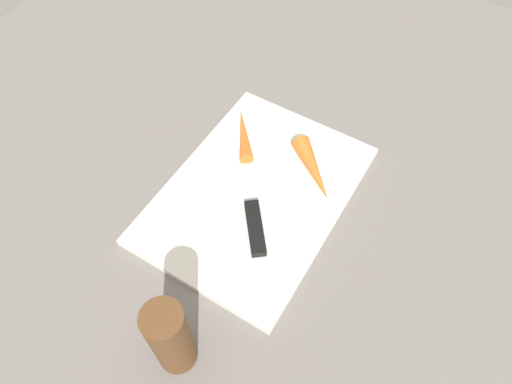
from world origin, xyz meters
name	(u,v)px	position (x,y,z in m)	size (l,w,h in m)	color
ground_plane	(256,196)	(0.00, 0.00, 0.00)	(1.40, 1.40, 0.00)	slate
cutting_board	(256,194)	(0.00, 0.00, 0.01)	(0.36, 0.26, 0.01)	silver
knife	(254,220)	(0.05, 0.03, 0.02)	(0.17, 0.14, 0.01)	#B7B7BC
carrot_long	(314,169)	(-0.08, 0.06, 0.03)	(0.03, 0.03, 0.12)	orange
carrot_short	(244,134)	(-0.08, -0.07, 0.02)	(0.02, 0.02, 0.11)	orange
pepper_grinder	(171,338)	(0.26, 0.04, 0.07)	(0.05, 0.05, 0.14)	brown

